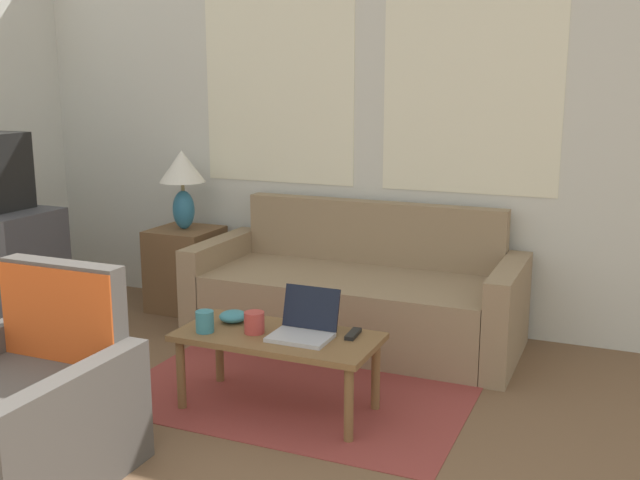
# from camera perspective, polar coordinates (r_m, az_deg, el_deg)

# --- Properties ---
(wall_back) EXTENTS (6.22, 0.06, 2.60)m
(wall_back) POSITION_cam_1_polar(r_m,az_deg,el_deg) (4.91, 4.69, 8.73)
(wall_back) COLOR silver
(wall_back) RESTS_ON ground_plane
(rug) EXTENTS (1.77, 1.83, 0.01)m
(rug) POSITION_cam_1_polar(r_m,az_deg,el_deg) (4.24, 0.04, -9.90)
(rug) COLOR brown
(rug) RESTS_ON ground_plane
(couch) EXTENTS (2.01, 0.83, 0.83)m
(couch) POSITION_cam_1_polar(r_m,az_deg,el_deg) (4.68, 2.84, -4.44)
(couch) COLOR #937A5B
(couch) RESTS_ON ground_plane
(armchair) EXTENTS (0.79, 0.82, 0.84)m
(armchair) POSITION_cam_1_polar(r_m,az_deg,el_deg) (3.35, -21.95, -12.44)
(armchair) COLOR #514C47
(armchair) RESTS_ON ground_plane
(side_table) EXTENTS (0.44, 0.44, 0.58)m
(side_table) POSITION_cam_1_polar(r_m,az_deg,el_deg) (5.36, -10.18, -2.18)
(side_table) COLOR brown
(side_table) RESTS_ON ground_plane
(table_lamp) EXTENTS (0.32, 0.32, 0.55)m
(table_lamp) POSITION_cam_1_polar(r_m,az_deg,el_deg) (5.23, -10.45, 4.82)
(table_lamp) COLOR teal
(table_lamp) RESTS_ON side_table
(coffee_table) EXTENTS (0.98, 0.47, 0.39)m
(coffee_table) POSITION_cam_1_polar(r_m,az_deg,el_deg) (3.67, -3.23, -7.87)
(coffee_table) COLOR brown
(coffee_table) RESTS_ON ground_plane
(laptop) EXTENTS (0.29, 0.27, 0.22)m
(laptop) POSITION_cam_1_polar(r_m,az_deg,el_deg) (3.61, -1.20, -6.57)
(laptop) COLOR #B7B7BC
(laptop) RESTS_ON coffee_table
(cup_navy) EXTENTS (0.09, 0.09, 0.11)m
(cup_navy) POSITION_cam_1_polar(r_m,az_deg,el_deg) (3.71, -8.77, -6.16)
(cup_navy) COLOR teal
(cup_navy) RESTS_ON coffee_table
(cup_yellow) EXTENTS (0.10, 0.10, 0.11)m
(cup_yellow) POSITION_cam_1_polar(r_m,az_deg,el_deg) (3.67, -5.03, -6.28)
(cup_yellow) COLOR #B23D38
(cup_yellow) RESTS_ON coffee_table
(snack_bowl) EXTENTS (0.14, 0.14, 0.06)m
(snack_bowl) POSITION_cam_1_polar(r_m,az_deg,el_deg) (3.84, -6.63, -5.80)
(snack_bowl) COLOR teal
(snack_bowl) RESTS_ON coffee_table
(tv_remote) EXTENTS (0.05, 0.15, 0.02)m
(tv_remote) POSITION_cam_1_polar(r_m,az_deg,el_deg) (3.63, 2.54, -7.17)
(tv_remote) COLOR black
(tv_remote) RESTS_ON coffee_table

